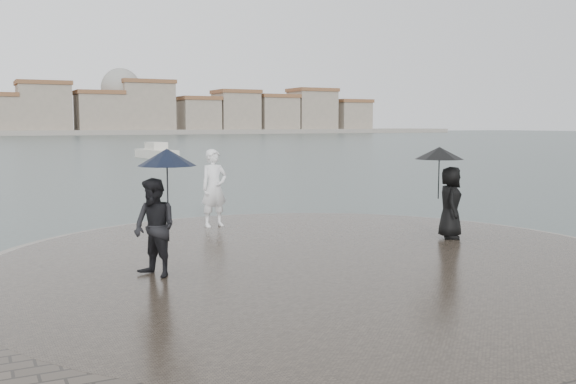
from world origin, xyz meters
TOP-DOWN VIEW (x-y plane):
  - ground at (0.00, 0.00)m, footprint 400.00×400.00m
  - kerb_ring at (0.00, 3.50)m, footprint 12.50×12.50m
  - quay_tip at (0.00, 3.50)m, footprint 11.90×11.90m
  - statue at (-0.46, 7.79)m, footprint 0.73×0.54m
  - visitor_left at (-2.97, 3.49)m, footprint 1.16×1.05m
  - visitor_right at (3.41, 4.11)m, footprint 1.19×1.07m

SIDE VIEW (x-z plane):
  - ground at x=0.00m, z-range 0.00..0.00m
  - kerb_ring at x=0.00m, z-range 0.00..0.32m
  - quay_tip at x=0.00m, z-range 0.00..0.36m
  - statue at x=-0.46m, z-range 0.36..2.20m
  - visitor_left at x=-2.97m, z-range 0.42..2.46m
  - visitor_right at x=3.41m, z-range 0.51..2.46m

